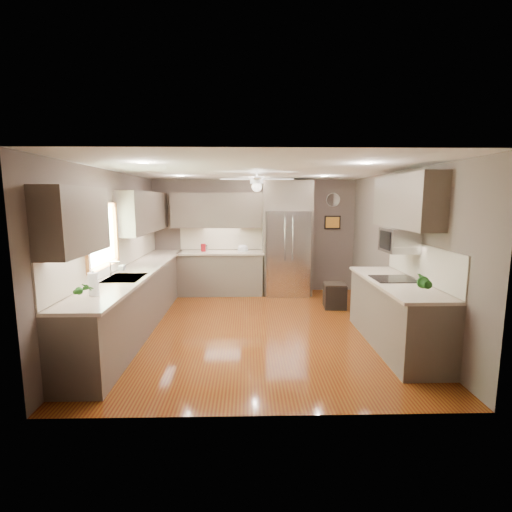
{
  "coord_description": "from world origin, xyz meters",
  "views": [
    {
      "loc": [
        -0.15,
        -5.78,
        2.06
      ],
      "look_at": [
        -0.01,
        0.6,
        1.08
      ],
      "focal_mm": 26.0,
      "sensor_mm": 36.0,
      "label": 1
    }
  ],
  "objects_px": {
    "canister_a": "(203,248)",
    "bowl": "(243,250)",
    "soap_bottle": "(122,268)",
    "microwave": "(399,240)",
    "potted_plant_left": "(84,289)",
    "potted_plant_right": "(424,282)",
    "paper_towel": "(93,284)",
    "stool": "(335,296)",
    "canister_b": "(206,248)",
    "refrigerator": "(287,240)"
  },
  "relations": [
    {
      "from": "canister_a",
      "to": "potted_plant_left",
      "type": "distance_m",
      "value": 4.08
    },
    {
      "from": "bowl",
      "to": "microwave",
      "type": "bearing_deg",
      "value": -50.19
    },
    {
      "from": "paper_towel",
      "to": "potted_plant_left",
      "type": "bearing_deg",
      "value": -92.3
    },
    {
      "from": "canister_a",
      "to": "potted_plant_left",
      "type": "relative_size",
      "value": 0.63
    },
    {
      "from": "potted_plant_right",
      "to": "paper_towel",
      "type": "distance_m",
      "value": 3.86
    },
    {
      "from": "potted_plant_left",
      "to": "soap_bottle",
      "type": "bearing_deg",
      "value": 93.9
    },
    {
      "from": "canister_b",
      "to": "bowl",
      "type": "relative_size",
      "value": 0.61
    },
    {
      "from": "potted_plant_left",
      "to": "potted_plant_right",
      "type": "distance_m",
      "value": 3.87
    },
    {
      "from": "soap_bottle",
      "to": "microwave",
      "type": "distance_m",
      "value": 4.14
    },
    {
      "from": "soap_bottle",
      "to": "canister_b",
      "type": "bearing_deg",
      "value": 67.46
    },
    {
      "from": "bowl",
      "to": "stool",
      "type": "xyz_separation_m",
      "value": [
        1.77,
        -1.12,
        -0.73
      ]
    },
    {
      "from": "bowl",
      "to": "refrigerator",
      "type": "relative_size",
      "value": 0.09
    },
    {
      "from": "soap_bottle",
      "to": "stool",
      "type": "xyz_separation_m",
      "value": [
        3.58,
        1.25,
        -0.79
      ]
    },
    {
      "from": "canister_a",
      "to": "bowl",
      "type": "xyz_separation_m",
      "value": [
        0.86,
        -0.04,
        -0.05
      ]
    },
    {
      "from": "bowl",
      "to": "paper_towel",
      "type": "distance_m",
      "value": 4.08
    },
    {
      "from": "potted_plant_right",
      "to": "microwave",
      "type": "relative_size",
      "value": 0.6
    },
    {
      "from": "canister_b",
      "to": "potted_plant_right",
      "type": "xyz_separation_m",
      "value": [
        2.97,
        -3.85,
        0.1
      ]
    },
    {
      "from": "canister_a",
      "to": "potted_plant_left",
      "type": "height_order",
      "value": "potted_plant_left"
    },
    {
      "from": "potted_plant_left",
      "to": "stool",
      "type": "distance_m",
      "value": 4.56
    },
    {
      "from": "canister_b",
      "to": "potted_plant_right",
      "type": "bearing_deg",
      "value": -52.4
    },
    {
      "from": "potted_plant_left",
      "to": "stool",
      "type": "relative_size",
      "value": 0.58
    },
    {
      "from": "potted_plant_right",
      "to": "soap_bottle",
      "type": "bearing_deg",
      "value": 160.3
    },
    {
      "from": "microwave",
      "to": "refrigerator",
      "type": "bearing_deg",
      "value": 116.09
    },
    {
      "from": "refrigerator",
      "to": "microwave",
      "type": "relative_size",
      "value": 4.45
    },
    {
      "from": "microwave",
      "to": "paper_towel",
      "type": "height_order",
      "value": "microwave"
    },
    {
      "from": "potted_plant_left",
      "to": "microwave",
      "type": "distance_m",
      "value": 4.19
    },
    {
      "from": "soap_bottle",
      "to": "refrigerator",
      "type": "distance_m",
      "value": 3.62
    },
    {
      "from": "refrigerator",
      "to": "microwave",
      "type": "bearing_deg",
      "value": -63.91
    },
    {
      "from": "microwave",
      "to": "canister_b",
      "type": "bearing_deg",
      "value": 137.75
    },
    {
      "from": "canister_a",
      "to": "potted_plant_left",
      "type": "bearing_deg",
      "value": -101.98
    },
    {
      "from": "refrigerator",
      "to": "canister_a",
      "type": "bearing_deg",
      "value": 177.98
    },
    {
      "from": "paper_towel",
      "to": "refrigerator",
      "type": "bearing_deg",
      "value": 54.26
    },
    {
      "from": "potted_plant_right",
      "to": "paper_towel",
      "type": "height_order",
      "value": "potted_plant_right"
    },
    {
      "from": "canister_a",
      "to": "bowl",
      "type": "relative_size",
      "value": 0.75
    },
    {
      "from": "canister_b",
      "to": "stool",
      "type": "bearing_deg",
      "value": -24.7
    },
    {
      "from": "canister_a",
      "to": "microwave",
      "type": "distance_m",
      "value": 4.21
    },
    {
      "from": "potted_plant_left",
      "to": "bowl",
      "type": "height_order",
      "value": "potted_plant_left"
    },
    {
      "from": "potted_plant_right",
      "to": "microwave",
      "type": "distance_m",
      "value": 1.12
    },
    {
      "from": "potted_plant_left",
      "to": "microwave",
      "type": "xyz_separation_m",
      "value": [
        3.99,
        1.21,
        0.4
      ]
    },
    {
      "from": "potted_plant_right",
      "to": "canister_a",
      "type": "bearing_deg",
      "value": 128.33
    },
    {
      "from": "microwave",
      "to": "paper_towel",
      "type": "xyz_separation_m",
      "value": [
        -3.98,
        -0.97,
        -0.4
      ]
    },
    {
      "from": "soap_bottle",
      "to": "canister_a",
      "type": "bearing_deg",
      "value": 68.3
    },
    {
      "from": "potted_plant_right",
      "to": "refrigerator",
      "type": "height_order",
      "value": "refrigerator"
    },
    {
      "from": "canister_a",
      "to": "refrigerator",
      "type": "xyz_separation_m",
      "value": [
        1.81,
        -0.06,
        0.17
      ]
    },
    {
      "from": "canister_a",
      "to": "soap_bottle",
      "type": "relative_size",
      "value": 0.98
    },
    {
      "from": "potted_plant_right",
      "to": "stool",
      "type": "relative_size",
      "value": 0.7
    },
    {
      "from": "potted_plant_right",
      "to": "stool",
      "type": "distance_m",
      "value": 2.83
    },
    {
      "from": "soap_bottle",
      "to": "bowl",
      "type": "height_order",
      "value": "soap_bottle"
    },
    {
      "from": "microwave",
      "to": "stool",
      "type": "relative_size",
      "value": 1.15
    },
    {
      "from": "soap_bottle",
      "to": "potted_plant_left",
      "type": "relative_size",
      "value": 0.64
    }
  ]
}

